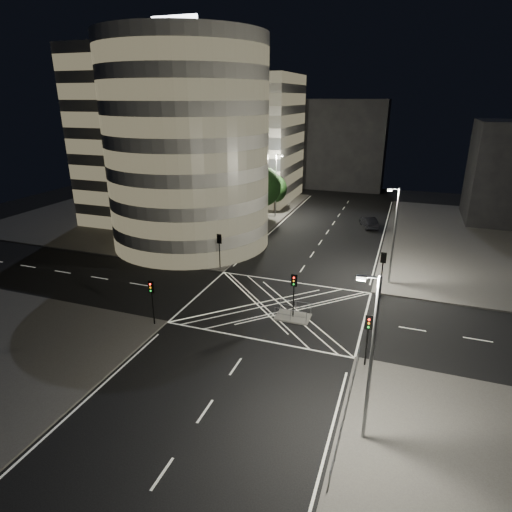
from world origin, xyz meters
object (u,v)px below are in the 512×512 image
at_px(traffic_signal_fr, 383,264).
at_px(street_lamp_left_near, 232,210).
at_px(central_island, 293,317).
at_px(street_lamp_right_far, 394,233).
at_px(street_lamp_left_far, 276,184).
at_px(street_lamp_right_near, 370,356).
at_px(traffic_signal_nl, 152,294).
at_px(traffic_signal_nr, 368,331).
at_px(sedan, 369,222).
at_px(traffic_signal_fl, 219,245).
at_px(traffic_signal_island, 294,288).

xyz_separation_m(traffic_signal_fr, street_lamp_left_near, (-18.24, 5.20, 2.63)).
distance_m(central_island, street_lamp_right_far, 13.98).
bearing_deg(street_lamp_left_far, street_lamp_right_near, -66.79).
bearing_deg(traffic_signal_nl, street_lamp_right_far, 40.91).
height_order(traffic_signal_nr, street_lamp_right_near, street_lamp_right_near).
height_order(street_lamp_left_near, street_lamp_left_far, same).
xyz_separation_m(traffic_signal_fr, traffic_signal_nr, (0.00, -13.60, 0.00)).
bearing_deg(street_lamp_left_far, traffic_signal_fr, -51.83).
relative_size(traffic_signal_fr, sedan, 0.83).
bearing_deg(traffic_signal_fl, traffic_signal_nr, -37.69).
distance_m(traffic_signal_nl, traffic_signal_nr, 17.60).
bearing_deg(traffic_signal_fr, street_lamp_right_far, 73.89).
relative_size(traffic_signal_nl, traffic_signal_island, 1.00).
relative_size(central_island, street_lamp_left_near, 0.30).
relative_size(traffic_signal_fl, traffic_signal_island, 1.00).
bearing_deg(traffic_signal_fl, street_lamp_right_far, 6.88).
distance_m(traffic_signal_fl, sedan, 26.83).
height_order(traffic_signal_fl, street_lamp_right_near, street_lamp_right_near).
bearing_deg(street_lamp_left_near, street_lamp_right_near, -54.03).
bearing_deg(traffic_signal_fr, traffic_signal_nl, -142.31).
distance_m(traffic_signal_island, street_lamp_right_near, 14.78).
height_order(central_island, sedan, sedan).
relative_size(traffic_signal_nl, street_lamp_left_near, 0.40).
relative_size(traffic_signal_island, sedan, 0.83).
bearing_deg(central_island, street_lamp_left_near, 130.27).
height_order(traffic_signal_nr, street_lamp_right_far, street_lamp_right_far).
height_order(central_island, traffic_signal_nr, traffic_signal_nr).
height_order(street_lamp_right_far, street_lamp_right_near, same).
height_order(traffic_signal_fl, sedan, traffic_signal_fl).
distance_m(street_lamp_left_far, street_lamp_right_near, 47.88).
bearing_deg(traffic_signal_nl, street_lamp_right_near, -21.55).
relative_size(central_island, street_lamp_right_near, 0.30).
height_order(street_lamp_left_near, sedan, street_lamp_left_near).
bearing_deg(street_lamp_left_far, sedan, -1.87).
relative_size(central_island, traffic_signal_island, 0.75).
relative_size(central_island, street_lamp_right_far, 0.30).
relative_size(street_lamp_left_far, sedan, 2.07).
bearing_deg(traffic_signal_fl, street_lamp_right_near, -48.76).
height_order(traffic_signal_fr, street_lamp_left_near, street_lamp_left_near).
bearing_deg(street_lamp_left_far, traffic_signal_island, -70.05).
bearing_deg(traffic_signal_nl, central_island, 26.14).
bearing_deg(street_lamp_left_near, street_lamp_left_far, 90.00).
height_order(central_island, traffic_signal_fr, traffic_signal_fr).
xyz_separation_m(traffic_signal_nr, street_lamp_right_near, (0.64, -7.20, 2.63)).
bearing_deg(traffic_signal_nr, street_lamp_left_near, 134.13).
bearing_deg(traffic_signal_nl, traffic_signal_fr, 37.69).
height_order(central_island, traffic_signal_island, traffic_signal_island).
xyz_separation_m(traffic_signal_nl, traffic_signal_island, (10.80, 5.30, 0.00)).
xyz_separation_m(traffic_signal_fl, traffic_signal_island, (10.80, -8.30, 0.00)).
bearing_deg(traffic_signal_fr, street_lamp_left_far, 128.17).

